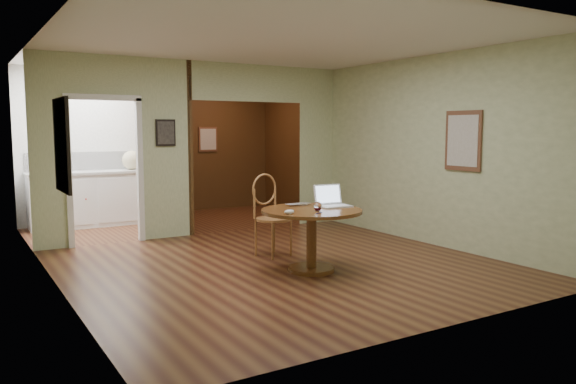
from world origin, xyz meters
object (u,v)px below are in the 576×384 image
open_laptop (332,201)px  chair (270,210)px  dining_table (312,225)px  closed_laptop (301,205)px

open_laptop → chair: bearing=116.7°
chair → open_laptop: bearing=-81.5°
dining_table → closed_laptop: size_ratio=3.69×
dining_table → closed_laptop: 0.38m
chair → open_laptop: chair is taller
dining_table → chair: (-0.00, 0.99, 0.06)m
dining_table → chair: 0.99m
dining_table → open_laptop: size_ratio=3.00×
chair → closed_laptop: 0.69m
chair → closed_laptop: chair is taller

